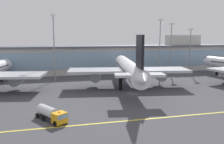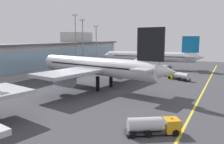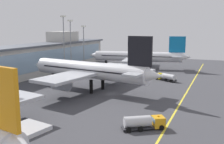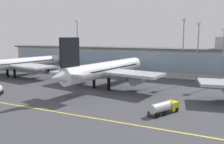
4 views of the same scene
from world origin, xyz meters
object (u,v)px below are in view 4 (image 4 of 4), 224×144
object	(u,v)px
airliner_near_left	(17,64)
apron_light_mast_far_east	(77,40)
apron_light_mast_west	(183,41)
airliner_near_right	(106,70)
apron_light_mast_east	(223,48)
fuel_tanker_truck	(164,107)
apron_light_mast_centre	(198,44)

from	to	relation	value
airliner_near_left	apron_light_mast_far_east	distance (m)	30.73
apron_light_mast_west	apron_light_mast_far_east	world-z (taller)	apron_light_mast_far_east
airliner_near_right	apron_light_mast_east	distance (m)	45.46
apron_light_mast_west	apron_light_mast_far_east	bearing A→B (deg)	-173.92
airliner_near_left	apron_light_mast_east	bearing A→B (deg)	-67.62
airliner_near_left	apron_light_mast_far_east	size ratio (longest dim) A/B	2.06
apron_light_mast_east	airliner_near_right	bearing A→B (deg)	-148.68
fuel_tanker_truck	apron_light_mast_centre	xyz separation A→B (m)	(3.08, 45.18, 14.28)
airliner_near_left	airliner_near_right	size ratio (longest dim) A/B	1.06
apron_light_mast_west	apron_light_mast_east	xyz separation A→B (m)	(15.09, -1.62, -2.40)
apron_light_mast_centre	apron_light_mast_far_east	size ratio (longest dim) A/B	0.91
fuel_tanker_truck	apron_light_mast_west	xyz separation A→B (m)	(-2.74, 45.05, 15.23)
airliner_near_left	apron_light_mast_centre	world-z (taller)	apron_light_mast_centre
fuel_tanker_truck	airliner_near_right	bearing A→B (deg)	79.65
airliner_near_left	apron_light_mast_west	bearing A→B (deg)	-64.06
apron_light_mast_west	apron_light_mast_east	size ratio (longest dim) A/B	1.20
airliner_near_left	apron_light_mast_west	world-z (taller)	apron_light_mast_west
airliner_near_right	apron_light_mast_east	xyz separation A→B (m)	(38.29, 23.30, 7.61)
apron_light_mast_west	airliner_near_right	bearing A→B (deg)	-132.96
airliner_near_left	fuel_tanker_truck	world-z (taller)	airliner_near_left
apron_light_mast_centre	apron_light_mast_far_east	world-z (taller)	apron_light_mast_far_east
apron_light_mast_west	airliner_near_left	bearing A→B (deg)	-164.53
airliner_near_right	apron_light_mast_far_east	size ratio (longest dim) A/B	1.95
airliner_near_right	apron_light_mast_west	world-z (taller)	apron_light_mast_west
apron_light_mast_east	fuel_tanker_truck	bearing A→B (deg)	-105.87
apron_light_mast_west	fuel_tanker_truck	bearing A→B (deg)	-86.52
airliner_near_left	apron_light_mast_centre	xyz separation A→B (m)	(78.61, 20.26, 9.78)
apron_light_mast_far_east	fuel_tanker_truck	bearing A→B (deg)	-37.98
apron_light_mast_east	airliner_near_left	bearing A→B (deg)	-168.10
airliner_near_right	apron_light_mast_west	size ratio (longest dim) A/B	2.00
airliner_near_left	apron_light_mast_far_east	bearing A→B (deg)	-48.00
airliner_near_left	apron_light_mast_west	size ratio (longest dim) A/B	2.11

